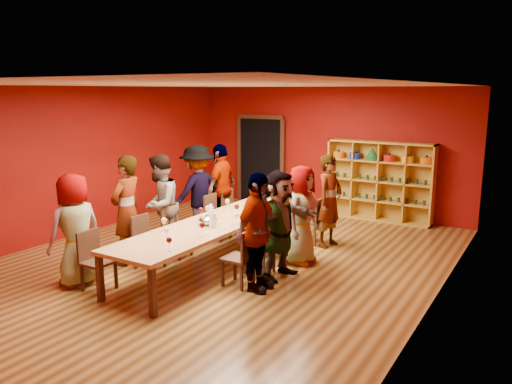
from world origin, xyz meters
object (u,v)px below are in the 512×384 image
at_px(shelving_unit, 380,177).
at_px(person_right_2, 279,224).
at_px(person_left_1, 127,210).
at_px(person_left_4, 221,188).
at_px(person_right_1, 257,232).
at_px(wine_bottle, 272,197).
at_px(person_left_0, 75,230).
at_px(chair_person_left_0, 94,257).
at_px(chair_person_right_3, 287,232).
at_px(person_left_3, 198,191).
at_px(tasting_table, 219,224).
at_px(spittoon_bowl, 208,220).
at_px(chair_person_right_2, 264,244).
at_px(chair_person_left_4, 232,209).
at_px(chair_person_right_4, 315,218).
at_px(person_left_2, 160,205).
at_px(chair_person_left_2, 174,229).
at_px(chair_person_left_3, 215,214).
at_px(chair_person_left_1, 145,239).
at_px(chair_person_right_1, 243,255).
at_px(person_right_3, 301,215).
at_px(person_right_4, 330,201).

relative_size(shelving_unit, person_right_2, 1.39).
height_order(person_left_1, person_left_4, person_left_1).
height_order(person_right_1, wine_bottle, person_right_1).
relative_size(person_left_0, wine_bottle, 5.86).
height_order(chair_person_left_0, chair_person_right_3, same).
relative_size(person_left_4, person_right_2, 1.07).
bearing_deg(person_left_3, person_left_1, 12.30).
height_order(tasting_table, spittoon_bowl, spittoon_bowl).
height_order(person_left_1, person_right_1, person_left_1).
xyz_separation_m(person_left_3, chair_person_right_2, (2.24, -1.17, -0.43)).
height_order(chair_person_left_4, chair_person_right_4, same).
distance_m(tasting_table, person_left_2, 1.24).
relative_size(chair_person_left_2, chair_person_left_3, 1.00).
bearing_deg(chair_person_right_4, chair_person_left_0, -115.69).
bearing_deg(person_left_4, person_left_2, -9.68).
height_order(person_left_1, person_left_3, person_left_1).
bearing_deg(chair_person_left_1, person_right_1, 4.24).
xyz_separation_m(shelving_unit, chair_person_left_3, (-2.31, -3.19, -0.49)).
xyz_separation_m(person_left_3, chair_person_right_4, (2.24, 0.76, -0.43)).
bearing_deg(person_right_2, shelving_unit, 6.90).
distance_m(chair_person_right_1, wine_bottle, 2.49).
distance_m(person_right_3, spittoon_bowl, 1.58).
height_order(chair_person_left_2, wine_bottle, wine_bottle).
xyz_separation_m(shelving_unit, person_left_3, (-2.73, -3.19, -0.06)).
distance_m(chair_person_left_2, chair_person_right_4, 2.70).
relative_size(person_right_1, chair_person_right_2, 1.98).
bearing_deg(tasting_table, person_left_2, -174.96).
bearing_deg(person_left_0, tasting_table, 153.91).
bearing_deg(chair_person_left_2, chair_person_right_2, 2.19).
bearing_deg(chair_person_right_4, person_left_3, -161.31).
relative_size(person_right_3, person_right_4, 0.97).
bearing_deg(spittoon_bowl, person_right_2, 12.13).
bearing_deg(person_left_2, chair_person_left_3, 145.34).
height_order(person_left_0, chair_person_right_4, person_left_0).
bearing_deg(person_left_4, spittoon_bowl, 21.81).
relative_size(chair_person_right_2, wine_bottle, 3.04).
bearing_deg(chair_person_left_3, chair_person_left_2, -90.00).
height_order(chair_person_left_3, chair_person_right_2, same).
bearing_deg(shelving_unit, chair_person_right_1, -95.57).
height_order(chair_person_right_1, wine_bottle, wine_bottle).
xyz_separation_m(person_right_4, wine_bottle, (-1.11, -0.23, -0.01)).
bearing_deg(person_right_2, chair_person_left_3, 70.60).
bearing_deg(chair_person_right_1, chair_person_right_2, 90.00).
height_order(chair_person_left_4, person_right_3, person_right_3).
height_order(chair_person_right_1, person_right_3, person_right_3).
bearing_deg(person_right_2, person_left_0, 136.56).
bearing_deg(chair_person_right_3, chair_person_left_2, -154.95).
bearing_deg(shelving_unit, chair_person_left_4, -131.62).
distance_m(chair_person_left_3, wine_bottle, 1.20).
height_order(tasting_table, chair_person_right_4, chair_person_right_4).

